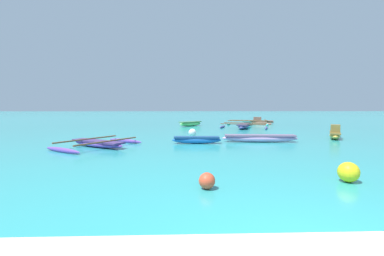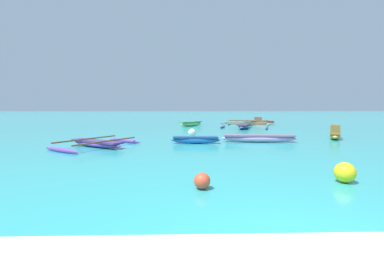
{
  "view_description": "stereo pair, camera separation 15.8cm",
  "coord_description": "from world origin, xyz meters",
  "px_view_note": "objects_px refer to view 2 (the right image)",
  "views": [
    {
      "loc": [
        -1.85,
        -2.41,
        1.87
      ],
      "look_at": [
        -1.17,
        17.62,
        0.25
      ],
      "focal_mm": 24.0,
      "sensor_mm": 36.0,
      "label": 1
    },
    {
      "loc": [
        -1.69,
        -2.41,
        1.87
      ],
      "look_at": [
        -1.17,
        17.62,
        0.25
      ],
      "focal_mm": 24.0,
      "sensor_mm": 36.0,
      "label": 2
    }
  ],
  "objects_px": {
    "moored_boat_1": "(259,138)",
    "moored_boat_3": "(335,134)",
    "mooring_buoy_0": "(202,181)",
    "mooring_buoy_1": "(192,133)",
    "moored_boat_5": "(97,143)",
    "moored_boat_7": "(196,140)",
    "moored_boat_2": "(248,123)",
    "moored_boat_4": "(261,122)",
    "mooring_buoy_2": "(345,172)",
    "moored_boat_6": "(191,124)",
    "moored_boat_0": "(244,126)"
  },
  "relations": [
    {
      "from": "moored_boat_2",
      "to": "moored_boat_5",
      "type": "bearing_deg",
      "value": 165.13
    },
    {
      "from": "mooring_buoy_1",
      "to": "mooring_buoy_0",
      "type": "bearing_deg",
      "value": -90.24
    },
    {
      "from": "moored_boat_4",
      "to": "mooring_buoy_0",
      "type": "distance_m",
      "value": 24.56
    },
    {
      "from": "moored_boat_3",
      "to": "mooring_buoy_2",
      "type": "height_order",
      "value": "moored_boat_3"
    },
    {
      "from": "moored_boat_6",
      "to": "moored_boat_7",
      "type": "bearing_deg",
      "value": -131.09
    },
    {
      "from": "mooring_buoy_1",
      "to": "moored_boat_2",
      "type": "bearing_deg",
      "value": 58.85
    },
    {
      "from": "moored_boat_1",
      "to": "mooring_buoy_0",
      "type": "relative_size",
      "value": 10.73
    },
    {
      "from": "moored_boat_3",
      "to": "moored_boat_6",
      "type": "height_order",
      "value": "moored_boat_3"
    },
    {
      "from": "moored_boat_4",
      "to": "mooring_buoy_1",
      "type": "bearing_deg",
      "value": -111.84
    },
    {
      "from": "moored_boat_6",
      "to": "mooring_buoy_1",
      "type": "xyz_separation_m",
      "value": [
        -0.12,
        -9.12,
        -0.0
      ]
    },
    {
      "from": "moored_boat_0",
      "to": "moored_boat_2",
      "type": "height_order",
      "value": "moored_boat_2"
    },
    {
      "from": "moored_boat_1",
      "to": "moored_boat_2",
      "type": "height_order",
      "value": "moored_boat_2"
    },
    {
      "from": "moored_boat_0",
      "to": "moored_boat_1",
      "type": "height_order",
      "value": "moored_boat_0"
    },
    {
      "from": "moored_boat_1",
      "to": "mooring_buoy_0",
      "type": "distance_m",
      "value": 8.63
    },
    {
      "from": "moored_boat_0",
      "to": "mooring_buoy_0",
      "type": "distance_m",
      "value": 17.51
    },
    {
      "from": "moored_boat_3",
      "to": "mooring_buoy_2",
      "type": "relative_size",
      "value": 4.53
    },
    {
      "from": "moored_boat_4",
      "to": "mooring_buoy_2",
      "type": "xyz_separation_m",
      "value": [
        -4.63,
        -22.73,
        -0.0
      ]
    },
    {
      "from": "mooring_buoy_0",
      "to": "mooring_buoy_1",
      "type": "height_order",
      "value": "mooring_buoy_1"
    },
    {
      "from": "moored_boat_3",
      "to": "mooring_buoy_1",
      "type": "xyz_separation_m",
      "value": [
        -8.48,
        1.42,
        -0.05
      ]
    },
    {
      "from": "moored_boat_1",
      "to": "moored_boat_6",
      "type": "bearing_deg",
      "value": 110.46
    },
    {
      "from": "moored_boat_2",
      "to": "moored_boat_4",
      "type": "distance_m",
      "value": 3.16
    },
    {
      "from": "moored_boat_6",
      "to": "mooring_buoy_2",
      "type": "relative_size",
      "value": 5.03
    },
    {
      "from": "moored_boat_3",
      "to": "moored_boat_6",
      "type": "distance_m",
      "value": 13.46
    },
    {
      "from": "moored_boat_4",
      "to": "moored_boat_6",
      "type": "height_order",
      "value": "moored_boat_4"
    },
    {
      "from": "moored_boat_2",
      "to": "moored_boat_5",
      "type": "height_order",
      "value": "moored_boat_2"
    },
    {
      "from": "moored_boat_2",
      "to": "moored_boat_7",
      "type": "relative_size",
      "value": 1.76
    },
    {
      "from": "moored_boat_2",
      "to": "moored_boat_0",
      "type": "bearing_deg",
      "value": -176.52
    },
    {
      "from": "moored_boat_5",
      "to": "moored_boat_6",
      "type": "xyz_separation_m",
      "value": [
        4.76,
        13.32,
        0.09
      ]
    },
    {
      "from": "moored_boat_4",
      "to": "mooring_buoy_0",
      "type": "bearing_deg",
      "value": -98.27
    },
    {
      "from": "moored_boat_5",
      "to": "mooring_buoy_1",
      "type": "relative_size",
      "value": 8.71
    },
    {
      "from": "moored_boat_1",
      "to": "moored_boat_5",
      "type": "distance_m",
      "value": 8.3
    },
    {
      "from": "moored_boat_3",
      "to": "moored_boat_7",
      "type": "bearing_deg",
      "value": 131.76
    },
    {
      "from": "moored_boat_4",
      "to": "moored_boat_1",
      "type": "bearing_deg",
      "value": -95.58
    },
    {
      "from": "moored_boat_3",
      "to": "mooring_buoy_0",
      "type": "height_order",
      "value": "moored_boat_3"
    },
    {
      "from": "moored_boat_1",
      "to": "mooring_buoy_1",
      "type": "relative_size",
      "value": 8.16
    },
    {
      "from": "moored_boat_3",
      "to": "moored_boat_7",
      "type": "height_order",
      "value": "moored_boat_3"
    },
    {
      "from": "moored_boat_5",
      "to": "mooring_buoy_0",
      "type": "relative_size",
      "value": 11.45
    },
    {
      "from": "moored_boat_1",
      "to": "moored_boat_3",
      "type": "bearing_deg",
      "value": 19.53
    },
    {
      "from": "mooring_buoy_0",
      "to": "moored_boat_1",
      "type": "bearing_deg",
      "value": 65.48
    },
    {
      "from": "moored_boat_0",
      "to": "mooring_buoy_2",
      "type": "distance_m",
      "value": 16.45
    },
    {
      "from": "moored_boat_5",
      "to": "moored_boat_7",
      "type": "distance_m",
      "value": 4.84
    },
    {
      "from": "mooring_buoy_2",
      "to": "moored_boat_3",
      "type": "bearing_deg",
      "value": 60.63
    },
    {
      "from": "moored_boat_4",
      "to": "moored_boat_5",
      "type": "height_order",
      "value": "moored_boat_4"
    },
    {
      "from": "mooring_buoy_0",
      "to": "moored_boat_2",
      "type": "bearing_deg",
      "value": 73.44
    },
    {
      "from": "moored_boat_1",
      "to": "mooring_buoy_2",
      "type": "xyz_separation_m",
      "value": [
        0.01,
        -7.44,
        0.03
      ]
    },
    {
      "from": "moored_boat_6",
      "to": "mooring_buoy_1",
      "type": "relative_size",
      "value": 5.09
    },
    {
      "from": "moored_boat_0",
      "to": "moored_boat_5",
      "type": "bearing_deg",
      "value": 158.52
    },
    {
      "from": "moored_boat_2",
      "to": "moored_boat_3",
      "type": "distance_m",
      "value": 11.79
    },
    {
      "from": "moored_boat_1",
      "to": "moored_boat_3",
      "type": "height_order",
      "value": "moored_boat_3"
    },
    {
      "from": "moored_boat_7",
      "to": "mooring_buoy_2",
      "type": "relative_size",
      "value": 5.02
    }
  ]
}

